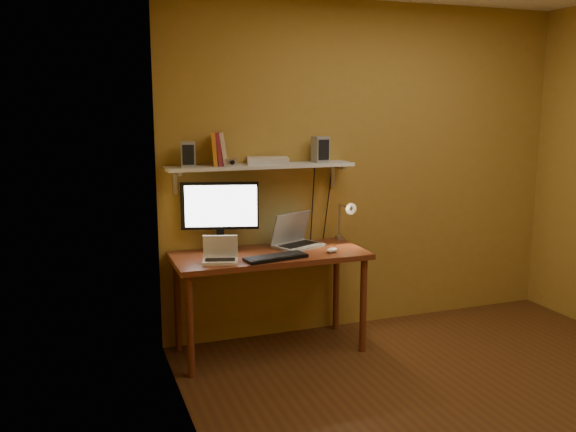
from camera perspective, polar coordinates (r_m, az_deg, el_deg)
name	(u,v)px	position (r m, az deg, el deg)	size (l,w,h in m)	color
room	(500,196)	(3.64, 19.21, 1.81)	(3.44, 3.24, 2.64)	#513114
desk	(270,264)	(4.44, -1.69, -4.54)	(1.40, 0.60, 0.75)	brown
wall_shelf	(261,166)	(4.49, -2.52, 4.66)	(1.40, 0.25, 0.21)	silver
monitor	(220,213)	(4.44, -6.39, 0.32)	(0.55, 0.29, 0.51)	black
laptop	(295,237)	(4.60, 0.64, -2.02)	(0.42, 0.37, 0.26)	gray
netbook	(220,254)	(4.19, -6.35, -3.58)	(0.27, 0.23, 0.18)	white
keyboard	(276,257)	(4.24, -1.16, -3.90)	(0.44, 0.15, 0.02)	black
mouse	(332,250)	(4.43, 4.15, -3.20)	(0.09, 0.06, 0.03)	white
desk_lamp	(346,216)	(4.73, 5.43, 0.00)	(0.09, 0.23, 0.38)	silver
speaker_left	(188,154)	(4.34, -9.35, 5.72)	(0.10, 0.10, 0.18)	gray
speaker_right	(320,149)	(4.65, 3.05, 6.25)	(0.11, 0.11, 0.19)	gray
books	(219,149)	(4.41, -6.45, 6.23)	(0.16, 0.17, 0.24)	orange
shelf_camera	(231,162)	(4.37, -5.36, 5.03)	(0.10, 0.06, 0.06)	silver
router	(268,161)	(4.50, -1.92, 5.19)	(0.30, 0.20, 0.05)	white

